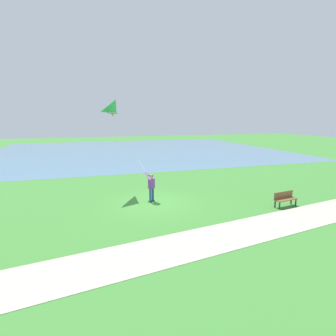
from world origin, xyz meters
TOP-DOWN VIEW (x-y plane):
  - ground_plane at (0.00, 0.00)m, footprint 120.00×120.00m
  - lake_water at (-26.82, 4.00)m, footprint 36.00×44.00m
  - walkway_path at (5.47, 2.00)m, footprint 7.21×31.99m
  - person_kite_flyer at (-0.19, -0.09)m, footprint 0.61×0.56m
  - flying_kite at (-2.67, -1.80)m, footprint 3.09×2.16m
  - park_bench_near_walkway at (2.99, 7.18)m, footprint 0.66×1.55m

SIDE VIEW (x-z plane):
  - ground_plane at x=0.00m, z-range 0.00..0.00m
  - lake_water at x=-26.82m, z-range 0.00..0.01m
  - walkway_path at x=5.47m, z-range 0.00..0.02m
  - park_bench_near_walkway at x=2.99m, z-range 0.07..0.95m
  - person_kite_flyer at x=-0.19m, z-range 0.13..1.96m
  - flying_kite at x=-2.67m, z-range 3.50..8.01m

